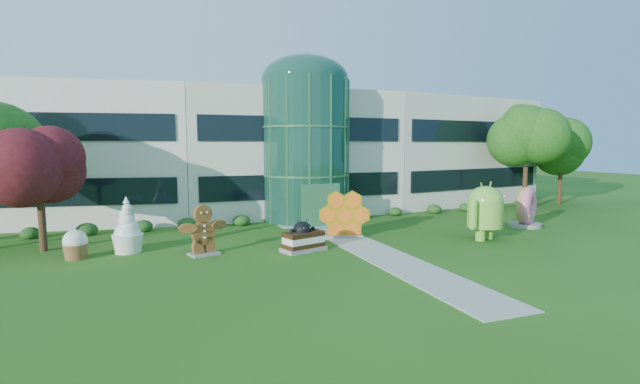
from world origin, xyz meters
name	(u,v)px	position (x,y,z in m)	size (l,w,h in m)	color
ground	(389,258)	(0.00, 0.00, 0.00)	(140.00, 140.00, 0.00)	#215114
building	(282,152)	(0.00, 18.00, 4.65)	(46.00, 15.00, 9.30)	beige
atrium	(305,150)	(0.00, 12.00, 4.90)	(6.00, 6.00, 9.80)	#194738
walkway	(369,249)	(0.00, 2.00, 0.02)	(2.40, 20.00, 0.04)	#9E9E93
tree_red	(40,192)	(-15.50, 7.50, 3.00)	(4.00, 4.00, 6.00)	#3F0C14
trees_backdrop	(301,160)	(0.00, 13.00, 4.20)	(52.00, 8.00, 8.40)	#1E4F13
android_green	(485,208)	(7.14, 1.86, 1.78)	(3.15, 2.10, 3.57)	#77C03D
android_black	(302,233)	(-3.26, 3.02, 0.87)	(1.53, 1.02, 1.73)	black
donut	(525,206)	(12.38, 4.22, 1.32)	(2.55, 1.22, 2.65)	#E8587D
gingerbread	(203,230)	(-8.06, 3.81, 1.24)	(2.69, 1.03, 2.48)	brown
ice_cream_sandwich	(303,241)	(-3.26, 2.86, 0.49)	(2.22, 1.11, 0.99)	black
honeycomb	(344,217)	(0.02, 5.22, 1.21)	(3.09, 1.10, 2.43)	orange
froyo	(127,225)	(-11.51, 5.67, 1.38)	(1.61, 1.61, 2.76)	white
cupcake	(75,244)	(-13.76, 5.08, 0.70)	(1.17, 1.17, 1.40)	white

